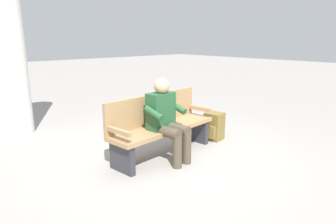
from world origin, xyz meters
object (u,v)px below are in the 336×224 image
at_px(backpack, 214,126).
at_px(bench_near, 161,125).
at_px(person_seated, 167,118).
at_px(support_pillar, 5,43).

bearing_deg(backpack, bench_near, -6.23).
height_order(person_seated, support_pillar, support_pillar).
distance_m(backpack, support_pillar, 3.87).
height_order(backpack, support_pillar, support_pillar).
height_order(bench_near, person_seated, person_seated).
relative_size(person_seated, backpack, 2.50).
xyz_separation_m(bench_near, backpack, (-1.11, 0.12, -0.23)).
bearing_deg(person_seated, bench_near, -116.96).
height_order(bench_near, backpack, bench_near).
relative_size(bench_near, person_seated, 1.56).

